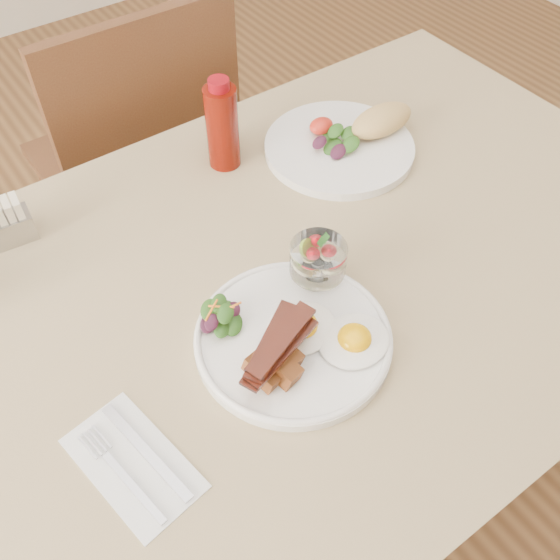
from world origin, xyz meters
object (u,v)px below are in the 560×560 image
Objects in this scene: table at (309,299)px; main_plate at (293,339)px; chair_far at (141,160)px; fruit_cup at (318,259)px; hot_sauce_bottle at (223,122)px; second_plate at (349,140)px; sugar_caddy at (5,224)px; ketchup_bottle at (222,126)px.

main_plate is (-0.11, -0.10, 0.10)m from table.
chair_far reaches higher than fruit_cup.
chair_far is 0.81m from main_plate.
main_plate is 2.24× the size of hot_sauce_bottle.
main_plate is 3.30× the size of fruit_cup.
sugar_caddy is at bearing 167.44° from second_plate.
second_plate is 1.76× the size of ketchup_bottle.
chair_far is at bearing 116.72° from second_plate.
chair_far is at bearing 90.00° from table.
main_plate reaches higher than table.
sugar_caddy is (-0.25, 0.43, 0.03)m from main_plate.
second_plate is 0.24m from hot_sauce_bottle.
table is 0.51m from sugar_caddy.
sugar_caddy is (-0.37, -0.34, 0.26)m from chair_far.
table is at bearing 43.28° from main_plate.
chair_far is at bearing 81.75° from main_plate.
chair_far is 10.97× the size of fruit_cup.
main_plate is 0.46m from second_plate.
ketchup_bottle is at bearing 82.15° from fruit_cup.
fruit_cup reaches higher than sugar_caddy.
fruit_cup is (-0.02, -0.71, 0.29)m from chair_far.
hot_sauce_bottle reaches higher than table.
second_plate is at bearing -6.76° from sugar_caddy.
second_plate is 0.24m from ketchup_bottle.
chair_far is 0.76m from fruit_cup.
sugar_caddy reaches higher than main_plate.
table is 10.65× the size of hot_sauce_bottle.
chair_far is at bearing 93.73° from ketchup_bottle.
sugar_caddy is at bearing 138.19° from table.
ketchup_bottle reaches higher than table.
fruit_cup reaches higher than main_plate.
ketchup_bottle is (0.05, 0.33, 0.02)m from fruit_cup.
second_plate reaches higher than main_plate.
chair_far is 0.56m from sugar_caddy.
sugar_caddy is at bearing 174.77° from ketchup_bottle.
fruit_cup is 0.34m from ketchup_bottle.
ketchup_bottle is (0.02, -0.37, 0.31)m from chair_far.
main_plate is 0.46m from hot_sauce_bottle.
table is 0.68m from chair_far.
sugar_caddy reaches higher than second_plate.
chair_far is 0.48m from ketchup_bottle.
table is at bearing -97.79° from hot_sauce_bottle.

